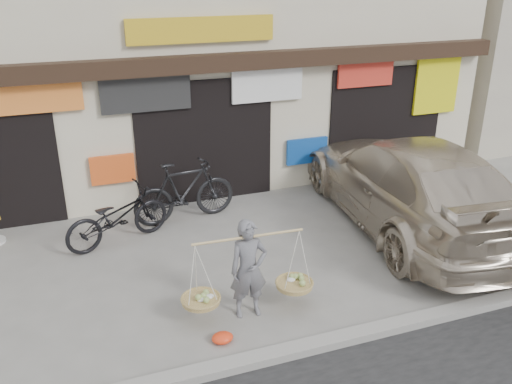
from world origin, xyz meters
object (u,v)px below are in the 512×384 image
object	(u,v)px
street_vendor	(249,273)
bike_0	(117,217)
suv	(408,182)
bike_1	(184,191)

from	to	relation	value
street_vendor	bike_0	size ratio (longest dim) A/B	0.98
street_vendor	suv	xyz separation A→B (m)	(4.01, 1.86, 0.19)
suv	bike_0	bearing A→B (deg)	-6.04
bike_1	suv	distance (m)	4.49
bike_0	suv	world-z (taller)	suv
bike_1	bike_0	bearing A→B (deg)	104.36
bike_0	bike_1	size ratio (longest dim) A/B	0.96
bike_0	bike_1	bearing A→B (deg)	-88.41
bike_1	street_vendor	bearing A→B (deg)	176.01
bike_0	suv	bearing A→B (deg)	-120.76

